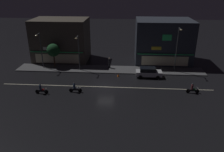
{
  "coord_description": "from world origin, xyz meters",
  "views": [
    {
      "loc": [
        3.12,
        -30.34,
        14.6
      ],
      "look_at": [
        0.93,
        0.89,
        1.47
      ],
      "focal_mm": 35.5,
      "sensor_mm": 36.0,
      "label": 1
    }
  ],
  "objects_px": {
    "pedestrian_on_sidewalk": "(109,63)",
    "parked_car_near_kerb": "(148,72)",
    "motorcycle_lead": "(75,88)",
    "streetlamp_east": "(177,47)",
    "traffic_cone": "(118,75)",
    "streetlamp_west": "(41,48)",
    "streetlamp_mid": "(78,50)",
    "motorcycle_opposite_lane": "(41,90)",
    "motorcycle_following": "(193,89)"
  },
  "relations": [
    {
      "from": "pedestrian_on_sidewalk",
      "to": "parked_car_near_kerb",
      "type": "relative_size",
      "value": 0.45
    },
    {
      "from": "parked_car_near_kerb",
      "to": "motorcycle_lead",
      "type": "bearing_deg",
      "value": 30.21
    },
    {
      "from": "streetlamp_east",
      "to": "parked_car_near_kerb",
      "type": "height_order",
      "value": "streetlamp_east"
    },
    {
      "from": "motorcycle_lead",
      "to": "traffic_cone",
      "type": "bearing_deg",
      "value": -128.42
    },
    {
      "from": "streetlamp_west",
      "to": "streetlamp_mid",
      "type": "relative_size",
      "value": 1.04
    },
    {
      "from": "parked_car_near_kerb",
      "to": "motorcycle_opposite_lane",
      "type": "bearing_deg",
      "value": 24.57
    },
    {
      "from": "motorcycle_lead",
      "to": "motorcycle_opposite_lane",
      "type": "bearing_deg",
      "value": 14.38
    },
    {
      "from": "motorcycle_lead",
      "to": "streetlamp_west",
      "type": "bearing_deg",
      "value": -43.3
    },
    {
      "from": "streetlamp_east",
      "to": "pedestrian_on_sidewalk",
      "type": "height_order",
      "value": "streetlamp_east"
    },
    {
      "from": "pedestrian_on_sidewalk",
      "to": "motorcycle_lead",
      "type": "relative_size",
      "value": 1.02
    },
    {
      "from": "parked_car_near_kerb",
      "to": "traffic_cone",
      "type": "distance_m",
      "value": 5.1
    },
    {
      "from": "streetlamp_west",
      "to": "motorcycle_lead",
      "type": "height_order",
      "value": "streetlamp_west"
    },
    {
      "from": "pedestrian_on_sidewalk",
      "to": "motorcycle_following",
      "type": "height_order",
      "value": "pedestrian_on_sidewalk"
    },
    {
      "from": "motorcycle_lead",
      "to": "motorcycle_opposite_lane",
      "type": "xyz_separation_m",
      "value": [
        -4.71,
        -0.77,
        0.0
      ]
    },
    {
      "from": "motorcycle_opposite_lane",
      "to": "traffic_cone",
      "type": "bearing_deg",
      "value": -138.01
    },
    {
      "from": "streetlamp_west",
      "to": "pedestrian_on_sidewalk",
      "type": "xyz_separation_m",
      "value": [
        12.27,
        0.89,
        -2.96
      ]
    },
    {
      "from": "streetlamp_east",
      "to": "motorcycle_following",
      "type": "distance_m",
      "value": 9.11
    },
    {
      "from": "streetlamp_west",
      "to": "motorcycle_following",
      "type": "relative_size",
      "value": 3.4
    },
    {
      "from": "motorcycle_lead",
      "to": "parked_car_near_kerb",
      "type": "bearing_deg",
      "value": -144.73
    },
    {
      "from": "streetlamp_west",
      "to": "streetlamp_east",
      "type": "distance_m",
      "value": 23.99
    },
    {
      "from": "pedestrian_on_sidewalk",
      "to": "streetlamp_mid",
      "type": "bearing_deg",
      "value": 68.86
    },
    {
      "from": "pedestrian_on_sidewalk",
      "to": "streetlamp_east",
      "type": "bearing_deg",
      "value": -132.34
    },
    {
      "from": "streetlamp_east",
      "to": "traffic_cone",
      "type": "height_order",
      "value": "streetlamp_east"
    },
    {
      "from": "parked_car_near_kerb",
      "to": "streetlamp_west",
      "type": "bearing_deg",
      "value": -8.03
    },
    {
      "from": "motorcycle_opposite_lane",
      "to": "streetlamp_east",
      "type": "bearing_deg",
      "value": -146.07
    },
    {
      "from": "streetlamp_east",
      "to": "pedestrian_on_sidewalk",
      "type": "relative_size",
      "value": 4.01
    },
    {
      "from": "motorcycle_lead",
      "to": "motorcycle_opposite_lane",
      "type": "height_order",
      "value": "same"
    },
    {
      "from": "streetlamp_west",
      "to": "motorcycle_opposite_lane",
      "type": "xyz_separation_m",
      "value": [
        3.4,
        -9.9,
        -3.36
      ]
    },
    {
      "from": "parked_car_near_kerb",
      "to": "motorcycle_opposite_lane",
      "type": "distance_m",
      "value": 17.31
    },
    {
      "from": "streetlamp_west",
      "to": "motorcycle_following",
      "type": "xyz_separation_m",
      "value": [
        24.98,
        -8.21,
        -3.36
      ]
    },
    {
      "from": "streetlamp_mid",
      "to": "motorcycle_opposite_lane",
      "type": "distance_m",
      "value": 10.45
    },
    {
      "from": "streetlamp_west",
      "to": "pedestrian_on_sidewalk",
      "type": "distance_m",
      "value": 12.65
    },
    {
      "from": "streetlamp_west",
      "to": "streetlamp_east",
      "type": "relative_size",
      "value": 0.83
    },
    {
      "from": "streetlamp_east",
      "to": "traffic_cone",
      "type": "relative_size",
      "value": 14.1
    },
    {
      "from": "pedestrian_on_sidewalk",
      "to": "motorcycle_lead",
      "type": "height_order",
      "value": "pedestrian_on_sidewalk"
    },
    {
      "from": "traffic_cone",
      "to": "pedestrian_on_sidewalk",
      "type": "bearing_deg",
      "value": 115.96
    },
    {
      "from": "streetlamp_mid",
      "to": "motorcycle_opposite_lane",
      "type": "xyz_separation_m",
      "value": [
        -3.6,
        -9.25,
        -3.24
      ]
    },
    {
      "from": "motorcycle_lead",
      "to": "traffic_cone",
      "type": "xyz_separation_m",
      "value": [
        5.97,
        6.29,
        -0.36
      ]
    },
    {
      "from": "streetlamp_east",
      "to": "motorcycle_lead",
      "type": "height_order",
      "value": "streetlamp_east"
    },
    {
      "from": "streetlamp_mid",
      "to": "motorcycle_lead",
      "type": "xyz_separation_m",
      "value": [
        1.11,
        -8.48,
        -3.24
      ]
    },
    {
      "from": "traffic_cone",
      "to": "motorcycle_following",
      "type": "bearing_deg",
      "value": -26.27
    },
    {
      "from": "streetlamp_mid",
      "to": "motorcycle_following",
      "type": "xyz_separation_m",
      "value": [
        17.98,
        -7.57,
        -3.24
      ]
    },
    {
      "from": "motorcycle_lead",
      "to": "motorcycle_following",
      "type": "bearing_deg",
      "value": -171.85
    },
    {
      "from": "streetlamp_west",
      "to": "parked_car_near_kerb",
      "type": "xyz_separation_m",
      "value": [
        19.14,
        -2.7,
        -3.12
      ]
    },
    {
      "from": "streetlamp_mid",
      "to": "motorcycle_lead",
      "type": "relative_size",
      "value": 3.28
    },
    {
      "from": "streetlamp_mid",
      "to": "streetlamp_east",
      "type": "xyz_separation_m",
      "value": [
        16.98,
        0.53,
        0.8
      ]
    },
    {
      "from": "streetlamp_mid",
      "to": "motorcycle_following",
      "type": "bearing_deg",
      "value": -22.82
    },
    {
      "from": "parked_car_near_kerb",
      "to": "motorcycle_following",
      "type": "xyz_separation_m",
      "value": [
        5.84,
        -5.51,
        -0.24
      ]
    },
    {
      "from": "pedestrian_on_sidewalk",
      "to": "motorcycle_opposite_lane",
      "type": "distance_m",
      "value": 13.97
    },
    {
      "from": "streetlamp_mid",
      "to": "motorcycle_lead",
      "type": "bearing_deg",
      "value": -82.52
    }
  ]
}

